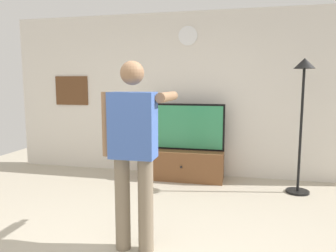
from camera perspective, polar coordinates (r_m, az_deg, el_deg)
The scene contains 7 objects.
back_wall at distance 5.37m, azimuth 4.40°, elevation 5.58°, with size 6.40×0.10×2.70m, color silver.
tv_stand at distance 5.19m, azimuth 2.89°, elevation -6.90°, with size 1.26×0.52×0.47m.
television at distance 5.12m, azimuth 3.02°, elevation -0.14°, with size 1.27×0.07×0.75m.
wall_clock at distance 5.37m, azimuth 3.60°, elevation 15.86°, with size 0.31×0.31×0.03m, color white.
framed_picture at distance 6.04m, azimuth -16.86°, elevation 6.10°, with size 0.62×0.04×0.51m, color brown.
floor_lamp at distance 4.73m, azimuth 23.01°, elevation 4.67°, with size 0.32×0.32×1.88m.
person_standing_nearer_lamp at distance 2.87m, azimuth -6.17°, elevation -3.54°, with size 0.58×0.78×1.73m.
Camera 1 is at (0.79, -2.36, 1.54)m, focal length 33.97 mm.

